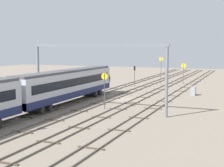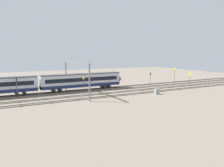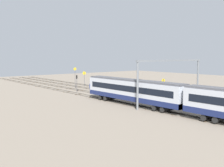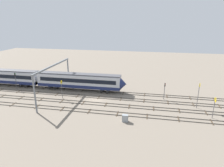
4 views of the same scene
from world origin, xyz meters
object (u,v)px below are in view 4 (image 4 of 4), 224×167
(signal_light_trackside_approach, at_px, (16,79))
(relay_cabinet, at_px, (125,118))
(speed_sign_near_foreground, at_px, (62,87))
(signal_light_trackside_departure, at_px, (165,89))
(train, at_px, (3,77))
(overhead_gantry, at_px, (53,73))
(speed_sign_far_trackside, at_px, (199,92))
(speed_sign_mid_trackside, at_px, (215,104))

(signal_light_trackside_approach, xyz_separation_m, relay_cabinet, (33.48, -13.13, -2.44))
(speed_sign_near_foreground, relative_size, signal_light_trackside_departure, 1.12)
(speed_sign_near_foreground, relative_size, relay_cabinet, 3.34)
(train, bearing_deg, overhead_gantry, -17.88)
(signal_light_trackside_departure, bearing_deg, relay_cabinet, -121.49)
(speed_sign_near_foreground, bearing_deg, train, 163.30)
(train, distance_m, signal_light_trackside_approach, 6.57)
(signal_light_trackside_approach, bearing_deg, speed_sign_far_trackside, -4.25)
(signal_light_trackside_approach, bearing_deg, overhead_gantry, -15.82)
(train, bearing_deg, signal_light_trackside_departure, -2.75)
(speed_sign_far_trackside, height_order, relay_cabinet, speed_sign_far_trackside)
(speed_sign_near_foreground, height_order, speed_sign_mid_trackside, speed_sign_near_foreground)
(train, distance_m, relay_cabinet, 42.56)
(speed_sign_far_trackside, xyz_separation_m, signal_light_trackside_departure, (-7.13, 3.84, -0.97))
(overhead_gantry, bearing_deg, train, 162.12)
(signal_light_trackside_departure, relative_size, relay_cabinet, 2.98)
(speed_sign_near_foreground, bearing_deg, overhead_gantry, 176.14)
(speed_sign_mid_trackside, distance_m, signal_light_trackside_departure, 12.59)
(overhead_gantry, relative_size, speed_sign_far_trackside, 3.07)
(overhead_gantry, relative_size, signal_light_trackside_departure, 4.27)
(signal_light_trackside_approach, relative_size, relay_cabinet, 3.35)
(speed_sign_near_foreground, xyz_separation_m, signal_light_trackside_departure, (25.58, 4.34, -0.31))
(speed_sign_mid_trackside, relative_size, relay_cabinet, 3.18)
(train, height_order, speed_sign_near_foreground, train)
(signal_light_trackside_approach, bearing_deg, speed_sign_mid_trackside, -9.21)
(signal_light_trackside_approach, distance_m, relay_cabinet, 36.05)
(speed_sign_far_trackside, distance_m, signal_light_trackside_approach, 48.93)
(overhead_gantry, bearing_deg, signal_light_trackside_approach, 164.18)
(train, height_order, speed_sign_far_trackside, speed_sign_far_trackside)
(speed_sign_far_trackside, bearing_deg, relay_cabinet, -148.17)
(speed_sign_mid_trackside, xyz_separation_m, speed_sign_far_trackside, (-2.18, 4.63, 0.68))
(overhead_gantry, distance_m, signal_light_trackside_approach, 15.04)
(signal_light_trackside_departure, bearing_deg, train, 177.25)
(speed_sign_mid_trackside, xyz_separation_m, signal_light_trackside_approach, (-50.97, 8.26, 0.03))
(speed_sign_far_trackside, relative_size, signal_light_trackside_departure, 1.39)
(train, bearing_deg, speed_sign_mid_trackside, -10.69)
(overhead_gantry, relative_size, relay_cabinet, 12.72)
(speed_sign_near_foreground, distance_m, speed_sign_mid_trackside, 35.14)
(speed_sign_near_foreground, relative_size, speed_sign_mid_trackside, 1.05)
(overhead_gantry, xyz_separation_m, speed_sign_far_trackside, (34.69, 0.37, -2.71))
(speed_sign_far_trackside, xyz_separation_m, signal_light_trackside_approach, (-48.79, 3.63, -0.65))
(train, xyz_separation_m, speed_sign_near_foreground, (22.13, -6.64, 0.50))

